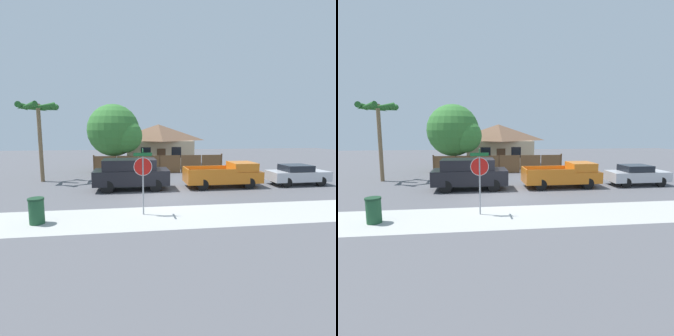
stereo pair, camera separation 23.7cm
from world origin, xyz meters
TOP-DOWN VIEW (x-y plane):
  - ground_plane at (0.00, 0.00)m, footprint 80.00×80.00m
  - sidewalk_strip at (0.00, -3.60)m, footprint 36.00×3.20m
  - wooden_fence at (0.82, 8.67)m, footprint 11.71×0.12m
  - house at (1.33, 14.83)m, footprint 7.57×5.98m
  - oak_tree at (-3.08, 10.01)m, footprint 5.02×4.78m
  - palm_tree at (-8.38, 5.86)m, footprint 2.87×3.08m
  - red_suv at (-1.72, 2.17)m, footprint 4.80×2.02m
  - orange_pickup at (4.63, 2.17)m, footprint 5.13×1.99m
  - parked_sedan at (9.93, 2.17)m, footprint 4.14×1.77m
  - stop_sign at (-1.15, -3.14)m, footprint 0.82×0.74m
  - trash_bin at (-5.54, -3.75)m, footprint 0.63×0.63m

SIDE VIEW (x-z plane):
  - ground_plane at x=0.00m, z-range 0.00..0.00m
  - sidewalk_strip at x=0.00m, z-range 0.00..0.01m
  - trash_bin at x=-5.54m, z-range 0.01..1.08m
  - parked_sedan at x=9.93m, z-range 0.03..1.46m
  - wooden_fence at x=0.82m, z-range -0.05..1.67m
  - orange_pickup at x=4.63m, z-range -0.01..1.66m
  - red_suv at x=-1.72m, z-range 0.08..2.08m
  - stop_sign at x=-1.15m, z-range 0.51..3.52m
  - house at x=1.33m, z-range 0.08..4.62m
  - oak_tree at x=-3.08m, z-range 0.62..6.87m
  - palm_tree at x=-8.38m, z-range 2.11..7.95m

